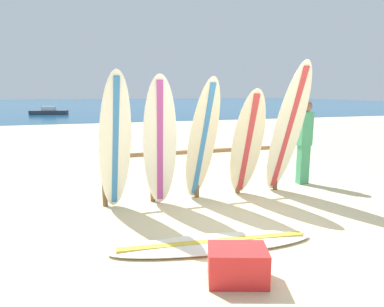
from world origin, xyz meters
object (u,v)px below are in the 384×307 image
Objects in this scene: surfboard_leaning_center at (247,145)px; small_boat_offshore at (49,112)px; surfboard_rack at (197,164)px; surfboard_leaning_center_left at (202,142)px; surfboard_leaning_far_left at (115,144)px; surfboard_leaning_left at (160,143)px; beachgoer_standing at (304,139)px; surfboard_lying_on_sand at (214,243)px; cooler_box at (237,265)px; surfboard_leaning_center_right at (287,131)px.

surfboard_leaning_center is 27.21m from small_boat_offshore.
surfboard_rack is 1.56× the size of surfboard_leaning_center_left.
surfboard_leaning_far_left is 1.02× the size of surfboard_leaning_left.
beachgoer_standing is (3.20, 0.58, -0.14)m from surfboard_leaning_left.
surfboard_lying_on_sand is (0.33, -1.63, -1.07)m from surfboard_leaning_left.
surfboard_leaning_center is at bearing 79.93° from cooler_box.
beachgoer_standing reaches higher than small_boat_offshore.
surfboard_leaning_center_right reaches higher than surfboard_leaning_center.
surfboard_lying_on_sand is 1.52× the size of beachgoer_standing.
beachgoer_standing is at bearing 64.10° from cooler_box.
surfboard_leaning_far_left reaches higher than beachgoer_standing.
surfboard_leaning_far_left reaches higher than small_boat_offshore.
beachgoer_standing is (2.44, 0.22, 0.34)m from surfboard_rack.
surfboard_leaning_far_left is 3.99m from beachgoer_standing.
surfboard_leaning_left reaches higher than beachgoer_standing.
surfboard_leaning_center_right is (1.58, -0.45, 0.60)m from surfboard_rack.
surfboard_leaning_center is 0.80m from surfboard_leaning_center_right.
cooler_box is at bearing -118.23° from surfboard_leaning_center.
surfboard_leaning_center_left is at bearing 177.69° from surfboard_leaning_center.
surfboard_leaning_center_right is (1.60, -0.11, 0.14)m from surfboard_leaning_center_left.
surfboard_leaning_center_right is at bearing 37.56° from surfboard_lying_on_sand.
surfboard_leaning_far_left is 1.28× the size of beachgoer_standing.
surfboard_leaning_center_left reaches higher than surfboard_leaning_center.
surfboard_leaning_center_right is (3.07, 0.00, 0.10)m from surfboard_leaning_far_left.
small_boat_offshore is at bearing 100.65° from surfboard_rack.
surfboard_leaning_far_left is at bearing -82.64° from small_boat_offshore.
surfboard_leaning_center_left reaches higher than cooler_box.
surfboard_leaning_far_left reaches higher than surfboard_rack.
surfboard_rack is 0.57m from surfboard_leaning_center_left.
surfboard_leaning_center is 2.27m from surfboard_lying_on_sand.
surfboard_leaning_far_left is 3.76× the size of cooler_box.
surfboard_leaning_center is 1.14× the size of beachgoer_standing.
beachgoer_standing is 0.55× the size of small_boat_offshore.
surfboard_leaning_center reaches higher than beachgoer_standing.
surfboard_rack reaches higher than surfboard_lying_on_sand.
surfboard_lying_on_sand is 28.57m from small_boat_offshore.
surfboard_leaning_center_left is at bearing 2.01° from surfboard_leaning_left.
surfboard_leaning_center_left is 2.68m from cooler_box.
surfboard_rack is 2.48m from beachgoer_standing.
cooler_box is (0.27, -2.45, -0.93)m from surfboard_leaning_left.
surfboard_leaning_left is at bearing -81.08° from small_boat_offshore.
surfboard_leaning_center reaches higher than small_boat_offshore.
beachgoer_standing is 2.93× the size of cooler_box.
beachgoer_standing is at bearing 19.95° from surfboard_leaning_center.
surfboard_rack reaches higher than cooler_box.
small_boat_offshore is at bearing 99.05° from surfboard_lying_on_sand.
surfboard_leaning_left is 3.69× the size of cooler_box.
surfboard_leaning_far_left is at bearing -163.20° from surfboard_rack.
surfboard_leaning_center_right is 3.32m from cooler_box.
beachgoer_standing is at bearing 10.29° from surfboard_leaning_left.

